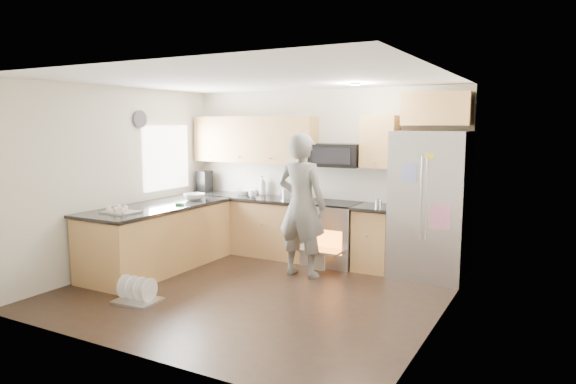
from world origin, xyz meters
The scene contains 8 objects.
ground centered at (0.00, 0.00, 0.00)m, with size 4.50×4.50×0.00m, color black.
room_shell centered at (-0.04, 0.02, 1.67)m, with size 4.54×4.04×2.62m.
back_cabinet_run centered at (-0.59, 1.75, 0.96)m, with size 4.45×0.64×2.50m.
peninsula centered at (-1.75, 0.25, 0.46)m, with size 0.96×2.36×1.03m.
stove_range centered at (0.35, 1.69, 0.68)m, with size 0.76×0.97×1.79m.
refrigerator centered at (1.77, 1.70, 0.99)m, with size 0.98×0.78×1.99m.
person centered at (0.22, 0.92, 0.98)m, with size 0.72×0.47×1.96m, color slate.
dish_rack centered at (-0.98, -0.95, 0.08)m, with size 0.53×0.43×0.31m.
Camera 1 is at (3.35, -5.21, 2.08)m, focal length 32.00 mm.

